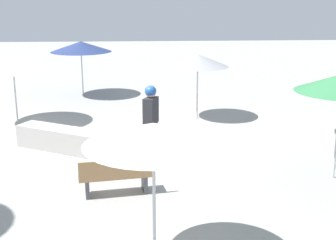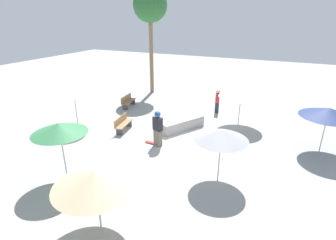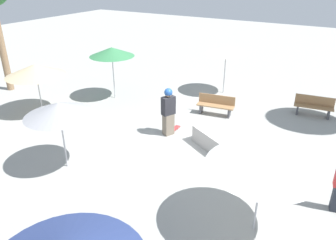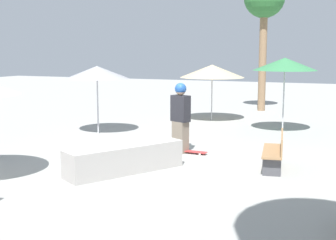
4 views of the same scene
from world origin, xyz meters
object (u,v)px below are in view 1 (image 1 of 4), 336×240
at_px(skateboard, 151,155).
at_px(shade_umbrella_white, 13,62).
at_px(bench_far, 116,176).
at_px(concrete_ledge, 64,139).
at_px(skater_main, 151,117).
at_px(shade_umbrella_navy, 81,47).
at_px(shade_umbrella_cream, 154,134).
at_px(shade_umbrella_grey, 198,60).

relative_size(skateboard, shade_umbrella_white, 0.31).
bearing_deg(skateboard, bench_far, -16.46).
bearing_deg(concrete_ledge, skater_main, 80.55).
height_order(skateboard, concrete_ledge, concrete_ledge).
distance_m(skater_main, shade_umbrella_navy, 8.08).
bearing_deg(skater_main, shade_umbrella_cream, 21.62).
bearing_deg(shade_umbrella_navy, skater_main, 19.56).
bearing_deg(shade_umbrella_white, skateboard, 50.25).
distance_m(shade_umbrella_grey, shade_umbrella_navy, 5.90).
height_order(concrete_ledge, shade_umbrella_grey, shade_umbrella_grey).
distance_m(shade_umbrella_cream, shade_umbrella_white, 9.68).
xyz_separation_m(bench_far, shade_umbrella_grey, (-6.27, 2.52, 1.59)).
bearing_deg(concrete_ledge, shade_umbrella_cream, 21.70).
distance_m(concrete_ledge, shade_umbrella_grey, 5.48).
bearing_deg(skateboard, concrete_ledge, -105.14).
distance_m(skateboard, shade_umbrella_grey, 4.74).
height_order(concrete_ledge, bench_far, bench_far).
relative_size(shade_umbrella_cream, shade_umbrella_grey, 1.06).
bearing_deg(shade_umbrella_cream, bench_far, -165.16).
xyz_separation_m(skater_main, skateboard, (0.35, -0.03, -0.96)).
xyz_separation_m(skater_main, shade_umbrella_grey, (-3.60, 1.70, 1.00)).
relative_size(skater_main, shade_umbrella_white, 0.72).
relative_size(skater_main, skateboard, 2.33).
bearing_deg(skater_main, bench_far, 5.56).
relative_size(skateboard, shade_umbrella_cream, 0.34).
xyz_separation_m(shade_umbrella_grey, shade_umbrella_white, (0.33, -6.07, 0.05)).
bearing_deg(bench_far, skateboard, 62.04).
height_order(skater_main, bench_far, skater_main).
bearing_deg(shade_umbrella_grey, skater_main, -25.23).
distance_m(skateboard, shade_umbrella_white, 6.00).
xyz_separation_m(skateboard, bench_far, (2.32, -0.79, 0.37)).
bearing_deg(concrete_ledge, shade_umbrella_white, -145.52).
bearing_deg(shade_umbrella_grey, concrete_ledge, -52.10).
height_order(concrete_ledge, shade_umbrella_navy, shade_umbrella_navy).
bearing_deg(skater_main, concrete_ledge, -76.83).
relative_size(bench_far, shade_umbrella_cream, 0.70).
bearing_deg(shade_umbrella_grey, bench_far, -21.86).
bearing_deg(concrete_ledge, skateboard, 72.43).
height_order(skater_main, shade_umbrella_navy, shade_umbrella_navy).
height_order(skateboard, bench_far, bench_far).
height_order(skateboard, shade_umbrella_white, shade_umbrella_white).
bearing_deg(bench_far, skater_main, 63.86).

